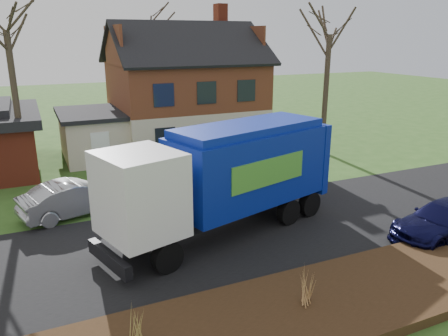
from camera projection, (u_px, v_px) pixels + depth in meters
name	position (u px, v px, depth m)	size (l,w,h in m)	color
ground	(259.00, 229.00, 16.92)	(120.00, 120.00, 0.00)	#2C501A
road	(259.00, 229.00, 16.92)	(80.00, 7.00, 0.02)	black
mulch_verge	(350.00, 297.00, 12.25)	(80.00, 3.50, 0.30)	black
main_house	(178.00, 86.00, 28.47)	(12.95, 8.95, 9.26)	beige
garbage_truck	(228.00, 173.00, 16.08)	(9.77, 5.07, 4.05)	black
silver_sedan	(75.00, 198.00, 18.13)	(1.55, 4.46, 1.47)	#9FA1A7
navy_wagon	(444.00, 220.00, 16.08)	(1.85, 4.56, 1.32)	black
tree_front_west	(3.00, 5.00, 20.03)	(3.48, 3.48, 10.36)	#3E3425
tree_front_east	(331.00, 13.00, 25.67)	(3.75, 3.75, 10.40)	#3D3125
tree_back	(147.00, 12.00, 33.82)	(3.40, 3.40, 10.77)	#392B22
grass_clump_west	(139.00, 326.00, 10.08)	(0.34, 0.28, 0.91)	#A08B46
grass_clump_mid	(305.00, 286.00, 11.54)	(0.39, 0.32, 1.08)	#AF814D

